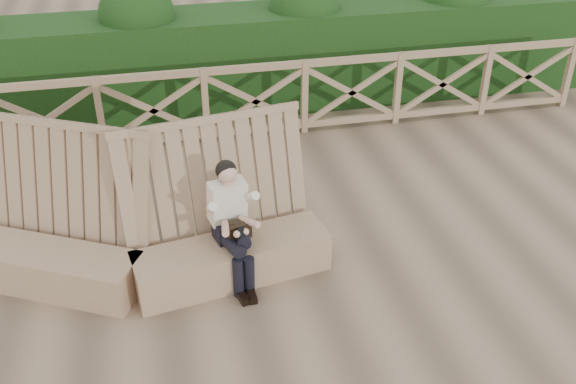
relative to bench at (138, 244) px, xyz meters
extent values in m
plane|color=brown|center=(1.74, -0.58, -0.39)|extent=(60.00, 60.00, 0.00)
cube|color=#816349|center=(-0.93, 0.08, -0.18)|extent=(1.97, 1.38, 0.42)
cube|color=#816349|center=(-0.80, 0.31, 0.40)|extent=(1.94, 1.33, 1.54)
cube|color=#816349|center=(0.90, -0.23, -0.18)|extent=(2.02, 0.81, 0.42)
cube|color=#816349|center=(0.86, 0.03, 0.40)|extent=(2.01, 0.75, 1.54)
cube|color=black|center=(0.92, -0.14, 0.13)|extent=(0.37, 0.30, 0.20)
cube|color=beige|center=(0.91, -0.10, 0.44)|extent=(0.41, 0.33, 0.47)
sphere|color=tan|center=(0.92, -0.14, 0.77)|extent=(0.23, 0.23, 0.19)
sphere|color=black|center=(0.91, -0.11, 0.79)|extent=(0.25, 0.25, 0.21)
cylinder|color=black|center=(0.88, -0.34, 0.11)|extent=(0.23, 0.43, 0.13)
cylinder|color=black|center=(1.02, -0.29, 0.18)|extent=(0.23, 0.44, 0.15)
cylinder|color=black|center=(0.92, -0.54, -0.18)|extent=(0.13, 0.13, 0.42)
cylinder|color=black|center=(1.03, -0.53, -0.18)|extent=(0.13, 0.13, 0.42)
cube|color=black|center=(0.94, -0.61, -0.35)|extent=(0.13, 0.23, 0.07)
cube|color=black|center=(1.03, -0.61, -0.35)|extent=(0.13, 0.23, 0.07)
cube|color=black|center=(0.97, -0.29, 0.22)|extent=(0.27, 0.19, 0.16)
cube|color=black|center=(0.99, -0.44, 0.27)|extent=(0.08, 0.09, 0.11)
cube|color=#927755|center=(1.74, 2.92, 0.66)|extent=(10.10, 0.07, 0.10)
cube|color=#927755|center=(1.74, 2.92, -0.27)|extent=(10.10, 0.07, 0.10)
cube|color=black|center=(1.74, 4.12, 0.36)|extent=(12.00, 1.20, 1.50)
camera|label=1|loc=(0.28, -5.42, 3.76)|focal=40.00mm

